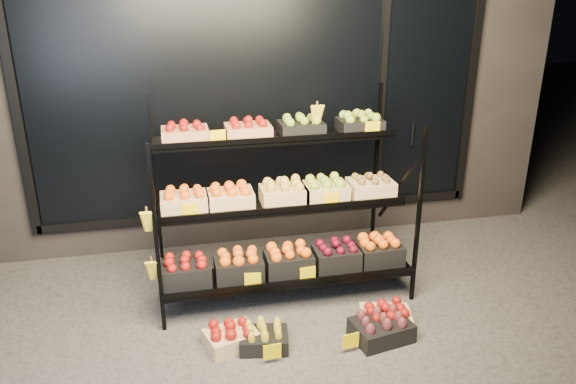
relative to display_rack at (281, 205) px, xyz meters
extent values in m
plane|color=#514F4C|center=(0.02, -0.60, -0.79)|extent=(24.00, 24.00, 0.00)
cube|color=#2D2826|center=(0.02, 2.00, 0.96)|extent=(6.00, 2.00, 3.50)
cube|color=black|center=(0.02, 0.98, 0.76)|extent=(4.20, 0.04, 2.40)
cube|color=black|center=(0.02, 0.96, -0.45)|extent=(4.30, 0.06, 0.08)
cube|color=black|center=(-2.13, 0.96, 0.76)|extent=(0.08, 0.06, 2.50)
cube|color=black|center=(2.17, 0.96, 0.76)|extent=(0.08, 0.06, 2.50)
cube|color=black|center=(1.22, 0.96, 0.76)|extent=(0.06, 0.06, 2.50)
cylinder|color=black|center=(1.57, 0.93, 0.26)|extent=(0.02, 0.02, 0.25)
cube|color=black|center=(-1.01, -0.42, -0.04)|extent=(0.03, 0.03, 1.50)
cube|color=black|center=(1.04, -0.42, -0.04)|extent=(0.03, 0.03, 1.50)
cube|color=black|center=(-1.01, 0.55, 0.04)|extent=(0.03, 0.03, 1.66)
cube|color=black|center=(1.04, 0.55, 0.04)|extent=(0.03, 0.03, 1.66)
cube|color=black|center=(0.02, -0.25, -0.52)|extent=(2.05, 0.42, 0.03)
cube|color=black|center=(0.02, -0.45, -0.49)|extent=(2.05, 0.02, 0.05)
cube|color=black|center=(0.02, 0.05, -0.02)|extent=(2.05, 0.40, 0.03)
cube|color=black|center=(0.02, -0.14, 0.01)|extent=(2.05, 0.02, 0.05)
cube|color=black|center=(0.02, 0.35, 0.48)|extent=(2.05, 0.40, 0.03)
cube|color=black|center=(0.02, 0.16, 0.51)|extent=(2.05, 0.02, 0.05)
cube|color=tan|center=(-0.73, 0.35, 0.55)|extent=(0.38, 0.28, 0.11)
ellipsoid|color=#A30B0D|center=(-0.73, 0.35, 0.63)|extent=(0.32, 0.24, 0.07)
cube|color=tan|center=(-0.21, 0.35, 0.55)|extent=(0.38, 0.28, 0.11)
ellipsoid|color=#A30B0D|center=(-0.21, 0.35, 0.63)|extent=(0.32, 0.24, 0.07)
cube|color=black|center=(0.25, 0.35, 0.55)|extent=(0.38, 0.28, 0.11)
ellipsoid|color=#92B42D|center=(0.25, 0.35, 0.63)|extent=(0.32, 0.24, 0.07)
cube|color=black|center=(0.78, 0.35, 0.55)|extent=(0.38, 0.28, 0.11)
ellipsoid|color=#92B42D|center=(0.78, 0.35, 0.63)|extent=(0.32, 0.24, 0.07)
cube|color=#D8B57C|center=(-0.78, 0.05, 0.06)|extent=(0.38, 0.28, 0.14)
ellipsoid|color=#FD650D|center=(-0.78, 0.05, 0.16)|extent=(0.32, 0.24, 0.07)
cube|color=#D8B57C|center=(-0.41, 0.05, 0.06)|extent=(0.38, 0.28, 0.14)
ellipsoid|color=#FD650D|center=(-0.41, 0.05, 0.16)|extent=(0.32, 0.24, 0.07)
cube|color=#D8B57C|center=(0.04, 0.05, 0.06)|extent=(0.38, 0.28, 0.14)
ellipsoid|color=gold|center=(0.04, 0.05, 0.16)|extent=(0.32, 0.24, 0.07)
cube|color=#D8B57C|center=(0.39, 0.05, 0.06)|extent=(0.38, 0.28, 0.14)
ellipsoid|color=#92B42D|center=(0.39, 0.05, 0.16)|extent=(0.32, 0.24, 0.07)
cube|color=#D8B57C|center=(0.80, 0.05, 0.06)|extent=(0.38, 0.28, 0.14)
ellipsoid|color=brown|center=(0.80, 0.05, 0.16)|extent=(0.32, 0.24, 0.07)
cube|color=black|center=(-0.81, -0.25, -0.42)|extent=(0.38, 0.28, 0.18)
ellipsoid|color=#A30B0D|center=(-0.81, -0.25, -0.30)|extent=(0.32, 0.24, 0.07)
cube|color=black|center=(-0.40, -0.25, -0.42)|extent=(0.38, 0.28, 0.18)
ellipsoid|color=#FD650D|center=(-0.40, -0.25, -0.30)|extent=(0.32, 0.24, 0.07)
cube|color=black|center=(0.01, -0.25, -0.42)|extent=(0.38, 0.28, 0.18)
ellipsoid|color=#FD650D|center=(0.01, -0.25, -0.30)|extent=(0.32, 0.24, 0.07)
cube|color=black|center=(0.42, -0.25, -0.42)|extent=(0.38, 0.28, 0.18)
ellipsoid|color=#5A0619|center=(0.42, -0.25, -0.30)|extent=(0.32, 0.24, 0.07)
cube|color=black|center=(0.79, -0.25, -0.42)|extent=(0.38, 0.28, 0.18)
ellipsoid|color=#FD650D|center=(0.79, -0.25, -0.30)|extent=(0.32, 0.24, 0.07)
ellipsoid|color=gold|center=(-1.06, -0.40, 0.22)|extent=(0.14, 0.08, 0.22)
ellipsoid|color=gold|center=(-1.06, -0.40, -0.18)|extent=(0.14, 0.08, 0.22)
ellipsoid|color=gold|center=(0.37, 0.25, 0.78)|extent=(0.14, 0.08, 0.22)
cube|color=#E8C500|center=(-0.74, -0.10, 0.05)|extent=(0.13, 0.01, 0.12)
cube|color=#E8C500|center=(0.41, -0.10, 0.05)|extent=(0.13, 0.01, 0.12)
cube|color=#E8C500|center=(0.85, 0.20, 0.55)|extent=(0.13, 0.01, 0.12)
cube|color=#E8C500|center=(-0.48, 0.20, 0.55)|extent=(0.13, 0.01, 0.12)
cube|color=#E8C500|center=(-0.31, -0.40, -0.45)|extent=(0.13, 0.01, 0.12)
cube|color=#E8C500|center=(0.14, -0.40, -0.45)|extent=(0.13, 0.01, 0.12)
cube|color=#E8C500|center=(-0.27, -1.00, -0.73)|extent=(0.13, 0.01, 0.12)
cube|color=#E8C500|center=(0.31, -1.00, -0.73)|extent=(0.13, 0.01, 0.12)
cube|color=#D8B57C|center=(-0.53, -0.74, -0.73)|extent=(0.42, 0.36, 0.12)
ellipsoid|color=#A30B0D|center=(-0.53, -0.74, -0.63)|extent=(0.36, 0.30, 0.07)
cube|color=black|center=(-0.29, -0.81, -0.73)|extent=(0.39, 0.32, 0.12)
ellipsoid|color=gold|center=(-0.29, -0.81, -0.64)|extent=(0.33, 0.27, 0.07)
cube|color=#D8B57C|center=(0.67, -0.75, -0.72)|extent=(0.44, 0.36, 0.13)
ellipsoid|color=#A30B0D|center=(0.67, -0.75, -0.63)|extent=(0.37, 0.30, 0.07)
cube|color=black|center=(0.59, -0.89, -0.71)|extent=(0.47, 0.39, 0.15)
ellipsoid|color=maroon|center=(0.59, -0.89, -0.61)|extent=(0.40, 0.32, 0.07)
camera|label=1|loc=(-0.86, -4.21, 1.78)|focal=35.00mm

